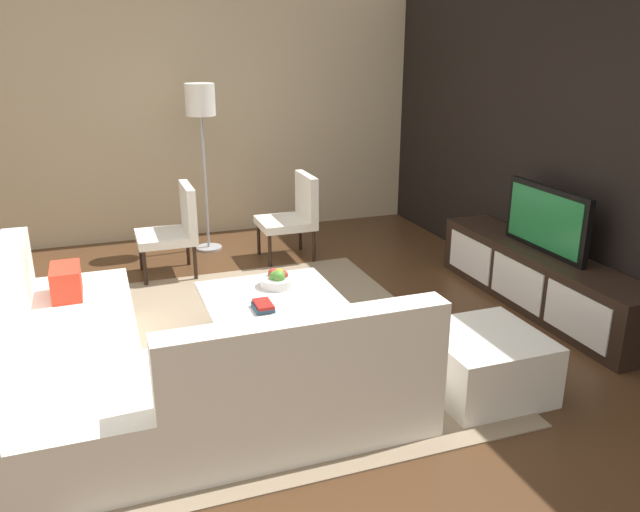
% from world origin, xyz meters
% --- Properties ---
extents(ground_plane, '(14.00, 14.00, 0.00)m').
position_xyz_m(ground_plane, '(0.00, 0.00, 0.00)').
color(ground_plane, '#4C301C').
extents(feature_wall_back, '(6.40, 0.12, 2.80)m').
position_xyz_m(feature_wall_back, '(0.00, 2.70, 1.40)').
color(feature_wall_back, black).
rests_on(feature_wall_back, ground).
extents(side_wall_left, '(0.12, 5.20, 2.80)m').
position_xyz_m(side_wall_left, '(-3.20, 0.20, 1.40)').
color(side_wall_left, '#C6B28E').
rests_on(side_wall_left, ground).
extents(area_rug, '(3.23, 2.69, 0.01)m').
position_xyz_m(area_rug, '(-0.10, 0.00, 0.01)').
color(area_rug, gray).
rests_on(area_rug, ground).
extents(media_console, '(2.31, 0.46, 0.50)m').
position_xyz_m(media_console, '(-0.00, 2.40, 0.25)').
color(media_console, black).
rests_on(media_console, ground).
extents(television, '(0.96, 0.06, 0.54)m').
position_xyz_m(television, '(0.00, 2.40, 0.77)').
color(television, black).
rests_on(television, media_console).
extents(sectional_couch, '(2.36, 2.41, 0.83)m').
position_xyz_m(sectional_couch, '(0.52, -0.85, 0.28)').
color(sectional_couch, white).
rests_on(sectional_couch, ground).
extents(coffee_table, '(0.95, 0.98, 0.38)m').
position_xyz_m(coffee_table, '(-0.10, 0.10, 0.20)').
color(coffee_table, black).
rests_on(coffee_table, ground).
extents(accent_chair_near, '(0.54, 0.54, 0.87)m').
position_xyz_m(accent_chair_near, '(-1.85, -0.36, 0.49)').
color(accent_chair_near, black).
rests_on(accent_chair_near, ground).
extents(floor_lamp, '(0.30, 0.30, 1.75)m').
position_xyz_m(floor_lamp, '(-2.53, 0.06, 1.47)').
color(floor_lamp, '#A5A5AA').
rests_on(floor_lamp, ground).
extents(ottoman, '(0.70, 0.70, 0.40)m').
position_xyz_m(ottoman, '(1.02, 1.19, 0.20)').
color(ottoman, white).
rests_on(ottoman, ground).
extents(fruit_bowl, '(0.28, 0.28, 0.14)m').
position_xyz_m(fruit_bowl, '(-0.28, 0.20, 0.43)').
color(fruit_bowl, silver).
rests_on(fruit_bowl, coffee_table).
extents(accent_chair_far, '(0.52, 0.54, 0.87)m').
position_xyz_m(accent_chair_far, '(-1.95, 0.86, 0.49)').
color(accent_chair_far, black).
rests_on(accent_chair_far, ground).
extents(book_stack, '(0.20, 0.13, 0.06)m').
position_xyz_m(book_stack, '(0.12, -0.02, 0.41)').
color(book_stack, '#2D516B').
rests_on(book_stack, coffee_table).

